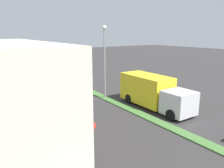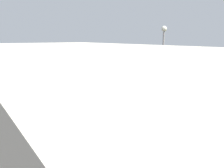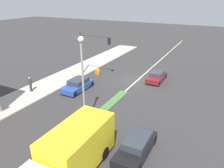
{
  "view_description": "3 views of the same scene",
  "coord_description": "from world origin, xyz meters",
  "px_view_note": "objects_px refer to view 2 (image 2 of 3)",
  "views": [
    {
      "loc": [
        11.69,
        30.6,
        6.73
      ],
      "look_at": [
        -1.32,
        11.26,
        1.26
      ],
      "focal_mm": 35.0,
      "sensor_mm": 36.0,
      "label": 1
    },
    {
      "loc": [
        13.68,
        24.06,
        6.55
      ],
      "look_at": [
        1.17,
        6.35,
        1.93
      ],
      "focal_mm": 35.0,
      "sensor_mm": 36.0,
      "label": 2
    },
    {
      "loc": [
        -9.1,
        24.65,
        10.14
      ],
      "look_at": [
        0.38,
        6.31,
        1.73
      ],
      "focal_mm": 35.0,
      "sensor_mm": 36.0,
      "label": 3
    }
  ],
  "objects_px": {
    "traffic_signal_main": "(46,63)",
    "warning_aframe_sign": "(50,93)",
    "coupe_blue": "(76,102)",
    "suv_black": "(207,102)",
    "pedestrian": "(40,116)",
    "sedan_maroon": "(101,82)",
    "street_lamp": "(163,60)"
  },
  "relations": [
    {
      "from": "warning_aframe_sign",
      "to": "sedan_maroon",
      "type": "xyz_separation_m",
      "value": [
        -7.85,
        -1.67,
        0.15
      ]
    },
    {
      "from": "suv_black",
      "to": "coupe_blue",
      "type": "height_order",
      "value": "suv_black"
    },
    {
      "from": "suv_black",
      "to": "street_lamp",
      "type": "bearing_deg",
      "value": -14.39
    },
    {
      "from": "suv_black",
      "to": "coupe_blue",
      "type": "xyz_separation_m",
      "value": [
        10.0,
        -7.22,
        -0.02
      ]
    },
    {
      "from": "suv_black",
      "to": "sedan_maroon",
      "type": "relative_size",
      "value": 1.08
    },
    {
      "from": "traffic_signal_main",
      "to": "pedestrian",
      "type": "relative_size",
      "value": 3.32
    },
    {
      "from": "pedestrian",
      "to": "warning_aframe_sign",
      "type": "xyz_separation_m",
      "value": [
        -3.66,
        -8.3,
        -0.58
      ]
    },
    {
      "from": "suv_black",
      "to": "warning_aframe_sign",
      "type": "bearing_deg",
      "value": -49.81
    },
    {
      "from": "pedestrian",
      "to": "street_lamp",
      "type": "bearing_deg",
      "value": 162.01
    },
    {
      "from": "street_lamp",
      "to": "warning_aframe_sign",
      "type": "xyz_separation_m",
      "value": [
        5.65,
        -11.32,
        -4.35
      ]
    },
    {
      "from": "pedestrian",
      "to": "suv_black",
      "type": "height_order",
      "value": "pedestrian"
    },
    {
      "from": "traffic_signal_main",
      "to": "pedestrian",
      "type": "height_order",
      "value": "traffic_signal_main"
    },
    {
      "from": "sedan_maroon",
      "to": "coupe_blue",
      "type": "bearing_deg",
      "value": 44.4
    },
    {
      "from": "warning_aframe_sign",
      "to": "traffic_signal_main",
      "type": "bearing_deg",
      "value": 58.35
    },
    {
      "from": "street_lamp",
      "to": "suv_black",
      "type": "relative_size",
      "value": 1.72
    },
    {
      "from": "traffic_signal_main",
      "to": "coupe_blue",
      "type": "height_order",
      "value": "traffic_signal_main"
    },
    {
      "from": "sedan_maroon",
      "to": "suv_black",
      "type": "bearing_deg",
      "value": 101.1
    },
    {
      "from": "pedestrian",
      "to": "coupe_blue",
      "type": "relative_size",
      "value": 0.41
    },
    {
      "from": "coupe_blue",
      "to": "suv_black",
      "type": "bearing_deg",
      "value": 144.16
    },
    {
      "from": "traffic_signal_main",
      "to": "warning_aframe_sign",
      "type": "relative_size",
      "value": 6.69
    },
    {
      "from": "pedestrian",
      "to": "sedan_maroon",
      "type": "relative_size",
      "value": 0.42
    },
    {
      "from": "warning_aframe_sign",
      "to": "suv_black",
      "type": "relative_size",
      "value": 0.2
    },
    {
      "from": "pedestrian",
      "to": "coupe_blue",
      "type": "distance_m",
      "value": 5.22
    },
    {
      "from": "suv_black",
      "to": "coupe_blue",
      "type": "bearing_deg",
      "value": -35.84
    },
    {
      "from": "sedan_maroon",
      "to": "pedestrian",
      "type": "bearing_deg",
      "value": 40.89
    },
    {
      "from": "traffic_signal_main",
      "to": "sedan_maroon",
      "type": "height_order",
      "value": "traffic_signal_main"
    },
    {
      "from": "street_lamp",
      "to": "sedan_maroon",
      "type": "xyz_separation_m",
      "value": [
        -2.2,
        -12.99,
        -4.2
      ]
    },
    {
      "from": "street_lamp",
      "to": "suv_black",
      "type": "distance_m",
      "value": 6.62
    },
    {
      "from": "coupe_blue",
      "to": "warning_aframe_sign",
      "type": "bearing_deg",
      "value": -83.1
    },
    {
      "from": "suv_black",
      "to": "sedan_maroon",
      "type": "bearing_deg",
      "value": -78.9
    },
    {
      "from": "traffic_signal_main",
      "to": "warning_aframe_sign",
      "type": "bearing_deg",
      "value": -121.65
    },
    {
      "from": "traffic_signal_main",
      "to": "warning_aframe_sign",
      "type": "distance_m",
      "value": 3.59
    }
  ]
}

